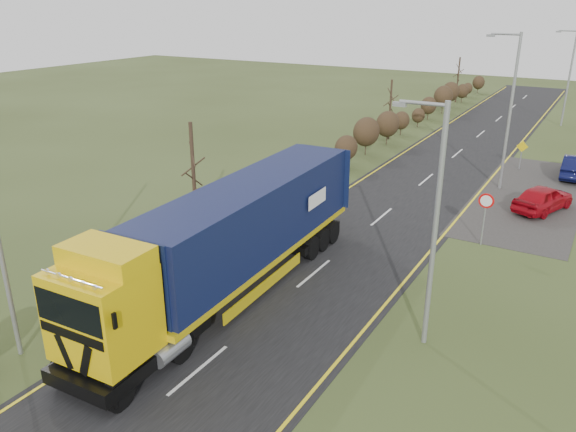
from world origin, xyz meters
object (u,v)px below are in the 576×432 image
Objects in this scene: lorry at (233,235)px; car_red_hatchback at (543,198)px; car_blue_sedan at (576,167)px; streetlight_near at (433,219)px; speed_sign at (485,209)px.

lorry is 19.33m from car_red_hatchback.
lorry reaches higher than car_blue_sedan.
car_red_hatchback is at bearing 83.76° from streetlight_near.
streetlight_near reaches higher than car_red_hatchback.
lorry is 6.14× the size of speed_sign.
lorry is at bearing 66.63° from car_blue_sedan.
car_blue_sedan is (1.02, 8.11, 0.01)m from car_red_hatchback.
car_red_hatchback is 8.17m from car_blue_sedan.
car_red_hatchback is at bearing 74.22° from speed_sign.
lorry is 1.94× the size of streetlight_near.
streetlight_near is 3.16× the size of speed_sign.
lorry is at bearing -176.29° from streetlight_near.
streetlight_near reaches higher than car_blue_sedan.
car_blue_sedan is 15.09m from speed_sign.
streetlight_near reaches higher than speed_sign.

